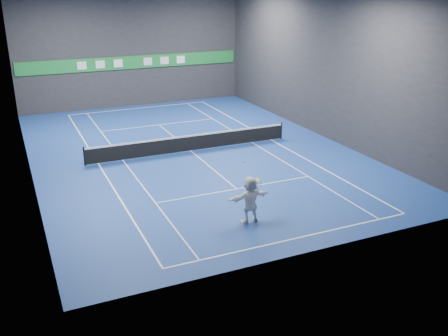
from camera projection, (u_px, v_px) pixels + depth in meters
name	position (u px, v px, depth m)	size (l,w,h in m)	color
ground	(191.00, 151.00, 29.80)	(26.00, 26.00, 0.00)	navy
wall_back	(132.00, 49.00, 39.36)	(18.00, 0.10, 9.00)	#27272A
wall_front	(320.00, 136.00, 17.11)	(18.00, 0.10, 9.00)	#27272A
wall_left	(19.00, 89.00, 24.80)	(0.10, 26.00, 9.00)	#27272A
wall_right	(322.00, 66.00, 31.67)	(0.10, 26.00, 9.00)	#27272A
baseline_near	(297.00, 238.00, 19.62)	(10.98, 0.08, 0.01)	white
baseline_far	(139.00, 108.00, 39.98)	(10.98, 0.08, 0.01)	white
sideline_doubles_left	(98.00, 164.00, 27.71)	(0.08, 23.78, 0.01)	white
sideline_doubles_right	(271.00, 140.00, 31.90)	(0.08, 23.78, 0.01)	white
sideline_singles_left	(123.00, 160.00, 28.23)	(0.06, 23.78, 0.01)	white
sideline_singles_right	(252.00, 143.00, 31.37)	(0.06, 23.78, 0.01)	white
service_line_near	(237.00, 189.00, 24.32)	(8.23, 0.06, 0.01)	white
service_line_far	(159.00, 125.00, 35.28)	(8.23, 0.06, 0.01)	white
center_service_line	(191.00, 151.00, 29.80)	(0.06, 12.80, 0.01)	white
player	(250.00, 199.00, 20.66)	(1.87, 0.60, 2.02)	white
tennis_ball	(243.00, 161.00, 19.88)	(0.07, 0.07, 0.07)	#C9ED27
tennis_net	(191.00, 142.00, 29.61)	(12.50, 0.10, 1.07)	black
sponsor_banner	(133.00, 62.00, 39.65)	(17.64, 0.11, 1.00)	#1B7E32
tennis_racket	(258.00, 183.00, 20.61)	(0.44, 0.33, 0.66)	red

